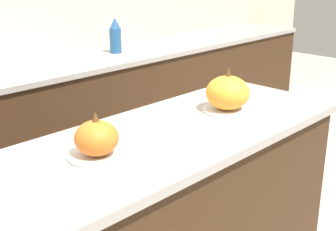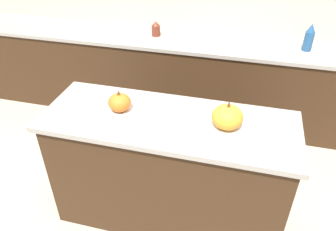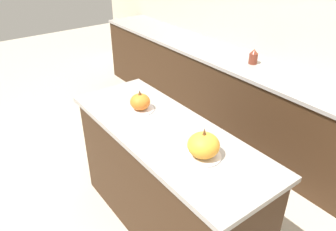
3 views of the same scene
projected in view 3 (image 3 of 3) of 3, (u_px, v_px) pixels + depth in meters
The scene contains 7 objects.
ground_plane at pixel (166, 225), 2.66m from camera, with size 12.00×12.00×0.00m, color #BCB29E.
wall_back at pixel (324, 35), 2.95m from camera, with size 8.00×0.06×2.50m.
kitchen_island at pixel (166, 181), 2.43m from camera, with size 1.66×0.62×0.91m.
back_counter at pixel (285, 123), 3.18m from camera, with size 6.00×0.60×0.88m.
pumpkin_cake_left at pixel (140, 103), 2.40m from camera, with size 0.21×0.21×0.16m.
pumpkin_cake_right at pixel (203, 146), 1.90m from camera, with size 0.22×0.22×0.20m.
bottle_short at pixel (253, 57), 3.30m from camera, with size 0.09×0.09×0.15m.
Camera 3 is at (1.49, -1.10, 2.10)m, focal length 35.00 mm.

